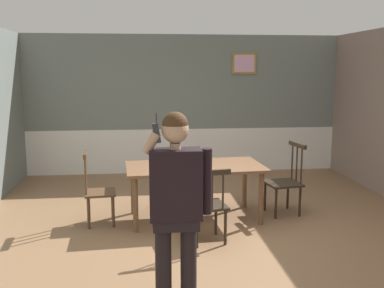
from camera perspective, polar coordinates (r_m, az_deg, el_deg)
The scene contains 7 objects.
ground_plane at distance 5.66m, azimuth 2.27°, elevation -11.78°, with size 7.82×7.82×0.00m, color #846042.
room_back_partition at distance 8.83m, azimuth -1.03°, elevation 4.83°, with size 6.34×0.17×2.75m.
dining_table at distance 6.06m, azimuth 0.36°, elevation -3.56°, with size 1.93×1.08×0.76m.
chair_near_window at distance 6.02m, azimuth -12.22°, elevation -5.93°, with size 0.44×0.44×1.00m.
chair_by_doorway at distance 5.30m, azimuth 2.07°, elevation -7.95°, with size 0.51×0.51×0.93m.
chair_at_table_head at distance 6.47m, azimuth 12.04°, elevation -4.70°, with size 0.53×0.53×1.03m.
person_figure at distance 3.69m, azimuth -2.04°, elevation -7.00°, with size 0.59×0.24×1.73m.
Camera 1 is at (-0.78, -5.21, 2.06)m, focal length 41.01 mm.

